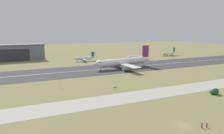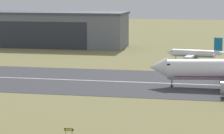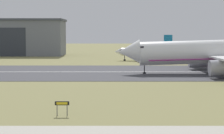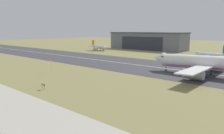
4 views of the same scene
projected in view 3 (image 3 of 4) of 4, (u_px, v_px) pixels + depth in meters
name	position (u px, v px, depth m)	size (l,w,h in m)	color
ground_plane	(82.00, 108.00, 58.11)	(731.09, 731.09, 0.00)	olive
runway_strip	(97.00, 72.00, 111.32)	(491.09, 44.02, 0.06)	#3D3D42
runway_centreline	(97.00, 72.00, 111.32)	(441.98, 0.70, 0.01)	silver
airplane_landing	(223.00, 52.00, 106.26)	(52.31, 49.36, 18.02)	white
airplane_parked_centre	(144.00, 52.00, 157.18)	(21.87, 18.28, 9.34)	white
runway_sign	(62.00, 105.00, 52.21)	(1.73, 0.13, 1.75)	#4C4C51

